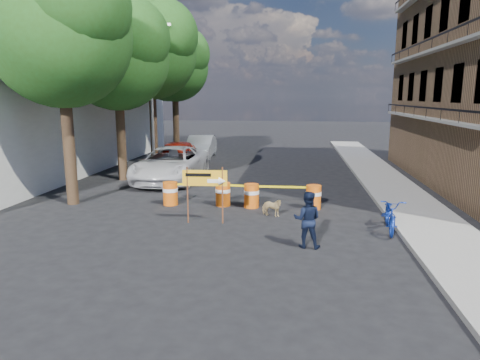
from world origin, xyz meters
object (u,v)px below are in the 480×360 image
(barrel_mid_left, at_px, (223,194))
(suv_white, at_px, (171,164))
(bicycle, at_px, (391,199))
(dog, at_px, (271,207))
(sedan_red, at_px, (177,156))
(barrel_far_left, at_px, (170,193))
(sedan_silver, at_px, (201,147))
(barrel_far_right, at_px, (313,197))
(detour_sign, at_px, (211,182))
(barrel_mid_right, at_px, (251,195))
(pedestrian, at_px, (307,220))

(barrel_mid_left, bearing_deg, suv_white, 126.74)
(barrel_mid_left, xyz_separation_m, bicycle, (5.71, -2.45, 0.57))
(dog, xyz_separation_m, sedan_red, (-5.83, 8.65, 0.51))
(barrel_far_left, relative_size, suv_white, 0.15)
(sedan_silver, bearing_deg, bicycle, -61.82)
(suv_white, bearing_deg, barrel_far_right, -33.34)
(barrel_far_left, height_order, dog, barrel_far_left)
(barrel_far_left, xyz_separation_m, barrel_far_right, (5.48, 0.08, 0.00))
(barrel_far_right, bearing_deg, barrel_mid_left, 179.11)
(detour_sign, distance_m, suv_white, 7.72)
(sedan_red, bearing_deg, suv_white, -85.46)
(sedan_red, height_order, sedan_silver, sedan_red)
(barrel_mid_left, xyz_separation_m, sedan_red, (-3.89, 7.39, 0.37))
(barrel_far_right, bearing_deg, suv_white, 146.00)
(dog, bearing_deg, barrel_mid_right, 54.97)
(bicycle, xyz_separation_m, sedan_red, (-9.60, 9.84, -0.20))
(detour_sign, xyz_separation_m, sedan_red, (-3.89, 9.74, -0.55))
(detour_sign, bearing_deg, barrel_mid_right, 59.78)
(barrel_mid_right, relative_size, barrel_far_right, 1.00)
(suv_white, distance_m, sedan_silver, 7.91)
(barrel_far_left, bearing_deg, pedestrian, -38.72)
(pedestrian, bearing_deg, sedan_silver, -62.17)
(barrel_far_left, height_order, barrel_far_right, same)
(barrel_mid_right, xyz_separation_m, sedan_red, (-5.01, 7.51, 0.37))
(pedestrian, bearing_deg, bicycle, -139.45)
(sedan_red, bearing_deg, dog, -61.23)
(suv_white, bearing_deg, barrel_mid_left, -52.60)
(barrel_mid_right, relative_size, dog, 1.16)
(detour_sign, relative_size, suv_white, 0.31)
(barrel_far_left, relative_size, sedan_red, 0.18)
(bicycle, distance_m, dog, 4.01)
(barrel_far_left, relative_size, bicycle, 0.43)
(pedestrian, relative_size, dog, 2.06)
(barrel_far_left, bearing_deg, sedan_red, 103.80)
(barrel_mid_left, bearing_deg, pedestrian, -53.99)
(pedestrian, xyz_separation_m, sedan_red, (-6.98, 11.64, 0.04))
(detour_sign, bearing_deg, sedan_silver, 100.13)
(barrel_mid_left, bearing_deg, barrel_far_left, -176.14)
(detour_sign, height_order, pedestrian, detour_sign)
(barrel_far_left, distance_m, barrel_mid_right, 3.16)
(detour_sign, bearing_deg, barrel_mid_left, 86.37)
(suv_white, xyz_separation_m, sedan_silver, (-0.21, 7.91, -0.06))
(detour_sign, xyz_separation_m, pedestrian, (3.09, -1.90, -0.59))
(barrel_far_right, relative_size, detour_sign, 0.47)
(barrel_far_left, xyz_separation_m, dog, (3.98, -1.13, -0.14))
(suv_white, height_order, sedan_red, sedan_red)
(sedan_silver, bearing_deg, sedan_red, -96.96)
(barrel_far_left, xyz_separation_m, barrel_mid_right, (3.16, 0.02, 0.00))
(bicycle, distance_m, sedan_red, 13.75)
(detour_sign, xyz_separation_m, suv_white, (-3.40, 6.91, -0.55))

